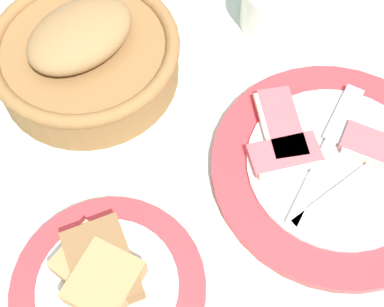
{
  "coord_description": "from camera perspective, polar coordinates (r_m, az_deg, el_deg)",
  "views": [
    {
      "loc": [
        -0.18,
        -0.14,
        0.5
      ],
      "look_at": [
        -0.06,
        0.11,
        0.02
      ],
      "focal_mm": 50.0,
      "sensor_mm": 36.0,
      "label": 1
    }
  ],
  "objects": [
    {
      "name": "ground_plane",
      "position": [
        0.55,
        10.76,
        -7.09
      ],
      "size": [
        3.0,
        3.0,
        0.0
      ],
      "primitive_type": "plane",
      "color": "#B7CCB7"
    },
    {
      "name": "bread_plate",
      "position": [
        0.51,
        -9.23,
        -13.35
      ],
      "size": [
        0.18,
        0.18,
        0.04
      ],
      "color": "red",
      "rests_on": "ground_plane"
    },
    {
      "name": "teaspoon_near_cup",
      "position": [
        0.69,
        13.36,
        12.95
      ],
      "size": [
        0.19,
        0.05,
        0.01
      ],
      "rotation": [
        0.0,
        0.0,
        2.97
      ],
      "color": "silver",
      "rests_on": "ground_plane"
    },
    {
      "name": "bread_basket",
      "position": [
        0.62,
        -11.31,
        10.35
      ],
      "size": [
        0.21,
        0.21,
        0.09
      ],
      "color": "brown",
      "rests_on": "ground_plane"
    },
    {
      "name": "sugar_cup",
      "position": [
        0.67,
        9.15,
        15.46
      ],
      "size": [
        0.09,
        0.09,
        0.06
      ],
      "color": "white",
      "rests_on": "ground_plane"
    },
    {
      "name": "breakfast_plate",
      "position": [
        0.58,
        14.96,
        -1.23
      ],
      "size": [
        0.26,
        0.26,
        0.02
      ],
      "color": "red",
      "rests_on": "ground_plane"
    }
  ]
}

